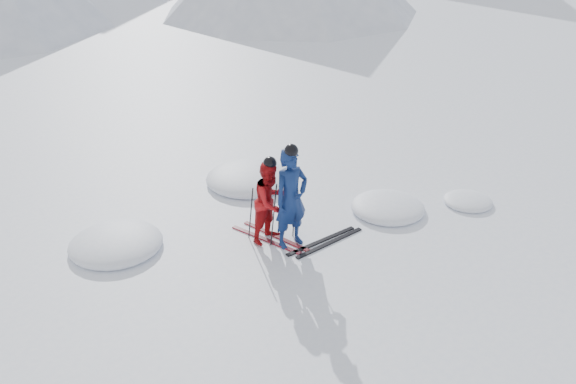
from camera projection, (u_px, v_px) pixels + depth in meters
ground at (357, 233)px, 12.28m from camera, size 160.00×160.00×0.00m
skier_blue at (291, 199)px, 11.46m from camera, size 0.75×0.51×1.99m
skier_red at (270, 202)px, 11.71m from camera, size 0.95×0.84×1.66m
pole_blue_left at (274, 215)px, 11.57m from camera, size 0.13×0.09×1.33m
pole_blue_right at (294, 205)px, 11.92m from camera, size 0.13×0.08×1.33m
pole_red_left at (251, 213)px, 11.87m from camera, size 0.11×0.09×1.10m
pole_red_right at (279, 207)px, 12.10m from camera, size 0.11×0.08×1.10m
ski_worn_left at (266, 240)px, 12.02m from camera, size 0.64×1.64×0.03m
ski_worn_right at (276, 236)px, 12.14m from camera, size 0.53×1.67×0.03m
ski_loose_a at (321, 241)px, 11.98m from camera, size 1.70×0.20×0.03m
ski_loose_b at (330, 243)px, 11.92m from camera, size 1.70×0.26×0.03m
snow_lumps at (256, 207)px, 13.28m from camera, size 8.50×5.17×0.45m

